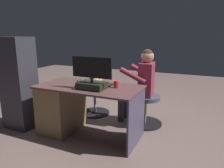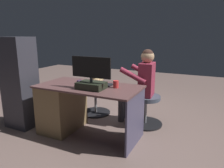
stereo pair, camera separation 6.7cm
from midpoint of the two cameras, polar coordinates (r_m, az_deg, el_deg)
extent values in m
plane|color=#725C56|center=(3.38, -2.32, -11.10)|extent=(10.00, 10.00, 0.00)
cube|color=brown|center=(2.85, -5.74, -0.74)|extent=(1.41, 0.72, 0.02)
cube|color=olive|center=(3.22, -12.79, -6.04)|extent=(0.45, 0.66, 0.69)
cube|color=#433F5B|center=(2.70, 7.14, -9.72)|extent=(0.02, 0.65, 0.69)
cube|color=black|center=(2.69, -4.93, -0.40)|extent=(0.35, 0.24, 0.09)
cylinder|color=#333338|center=(2.67, -4.96, 1.13)|extent=(0.04, 0.04, 0.06)
cube|color=black|center=(2.64, -5.03, 4.57)|extent=(0.55, 0.02, 0.26)
cube|color=black|center=(2.65, -4.88, 4.61)|extent=(0.51, 0.00, 0.24)
cube|color=black|center=(2.92, -3.23, 0.08)|extent=(0.42, 0.14, 0.02)
ellipsoid|color=#2D1E32|center=(3.09, -8.29, 0.84)|extent=(0.06, 0.10, 0.04)
cylinder|color=red|center=(2.73, 1.77, -0.06)|extent=(0.07, 0.07, 0.09)
cube|color=black|center=(2.85, -8.18, -0.39)|extent=(0.08, 0.16, 0.02)
cylinder|color=black|center=(3.85, -3.93, -7.73)|extent=(0.52, 0.52, 0.03)
cylinder|color=gray|center=(3.78, -3.98, -4.81)|extent=(0.04, 0.04, 0.39)
cylinder|color=#303492|center=(3.72, -4.03, -1.52)|extent=(0.42, 0.42, 0.06)
ellipsoid|color=tan|center=(3.68, -4.07, 0.46)|extent=(0.19, 0.16, 0.20)
sphere|color=tan|center=(3.65, -4.11, 2.99)|extent=(0.16, 0.16, 0.16)
sphere|color=beige|center=(3.71, -3.59, 2.98)|extent=(0.06, 0.06, 0.06)
sphere|color=tan|center=(3.61, -3.36, 3.85)|extent=(0.07, 0.07, 0.07)
sphere|color=tan|center=(3.67, -4.88, 3.97)|extent=(0.07, 0.07, 0.07)
cylinder|color=tan|center=(3.66, -2.48, 1.05)|extent=(0.06, 0.15, 0.10)
cylinder|color=tan|center=(3.75, -5.09, 1.32)|extent=(0.06, 0.15, 0.10)
cylinder|color=tan|center=(3.77, -2.55, -0.30)|extent=(0.07, 0.12, 0.07)
cylinder|color=tan|center=(3.82, -3.90, -0.14)|extent=(0.07, 0.12, 0.07)
cylinder|color=black|center=(3.45, 9.52, -10.51)|extent=(0.54, 0.54, 0.03)
cylinder|color=gray|center=(3.37, 9.66, -7.29)|extent=(0.04, 0.04, 0.39)
cylinder|color=#3F4755|center=(3.30, 9.81, -3.64)|extent=(0.44, 0.44, 0.06)
cube|color=#922B41|center=(3.23, 10.01, 1.21)|extent=(0.22, 0.33, 0.51)
sphere|color=tan|center=(3.17, 10.27, 7.36)|extent=(0.19, 0.19, 0.19)
sphere|color=#3D271F|center=(3.17, 10.28, 7.71)|extent=(0.18, 0.18, 0.18)
cylinder|color=#922B41|center=(3.08, 6.30, 2.22)|extent=(0.41, 0.11, 0.24)
cylinder|color=#922B41|center=(3.44, 8.97, 3.32)|extent=(0.41, 0.11, 0.24)
cylinder|color=#36333B|center=(3.28, 6.14, -2.73)|extent=(0.39, 0.14, 0.11)
cylinder|color=#36333B|center=(3.43, 3.07, -6.41)|extent=(0.10, 0.10, 0.47)
cylinder|color=#36333B|center=(3.43, 7.34, -2.01)|extent=(0.39, 0.14, 0.11)
cylinder|color=#36333B|center=(3.58, 4.35, -5.57)|extent=(0.10, 0.10, 0.47)
cube|color=#2E2E36|center=(3.43, -23.28, 0.24)|extent=(0.44, 0.36, 1.37)
camera|label=1|loc=(0.03, -89.37, 0.15)|focal=33.58mm
camera|label=2|loc=(0.03, 90.63, -0.15)|focal=33.58mm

